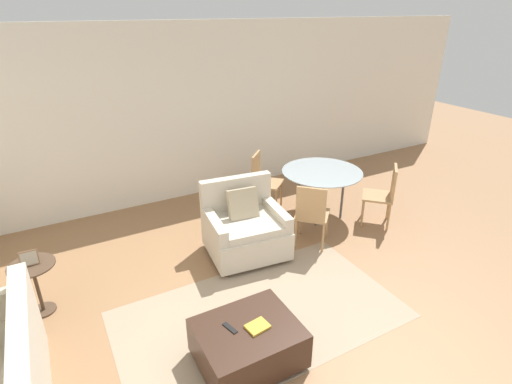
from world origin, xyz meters
name	(u,v)px	position (x,y,z in m)	size (l,w,h in m)	color
ground_plane	(328,356)	(0.00, 0.00, 0.00)	(20.00, 20.00, 0.00)	#936B47
wall_back	(177,115)	(0.00, 3.94, 1.38)	(12.00, 0.06, 2.75)	white
area_rug	(260,314)	(-0.28, 0.77, 0.00)	(2.91, 1.65, 0.01)	gray
armchair	(245,228)	(0.12, 1.88, 0.36)	(1.03, 0.94, 0.95)	beige
ottoman	(248,343)	(-0.67, 0.30, 0.22)	(0.88, 0.72, 0.40)	#382319
book_stack	(258,327)	(-0.60, 0.26, 0.41)	(0.21, 0.17, 0.02)	gold
tv_remote_primary	(230,328)	(-0.81, 0.37, 0.40)	(0.08, 0.17, 0.01)	black
side_table	(35,279)	(-2.26, 1.92, 0.41)	(0.45, 0.45, 0.59)	#4C3828
picture_frame	(29,258)	(-2.26, 1.92, 0.66)	(0.17, 0.06, 0.16)	#8C6647
dining_table	(322,176)	(1.58, 2.24, 0.66)	(1.18, 1.18, 0.73)	#99A8AD
dining_chair_near_left	(312,212)	(0.94, 1.60, 0.52)	(0.59, 0.59, 0.90)	tan
dining_chair_near_right	(385,192)	(2.23, 1.60, 0.52)	(0.59, 0.59, 0.90)	tan
dining_chair_far_left	(262,178)	(0.94, 2.88, 0.52)	(0.59, 0.59, 0.90)	tan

